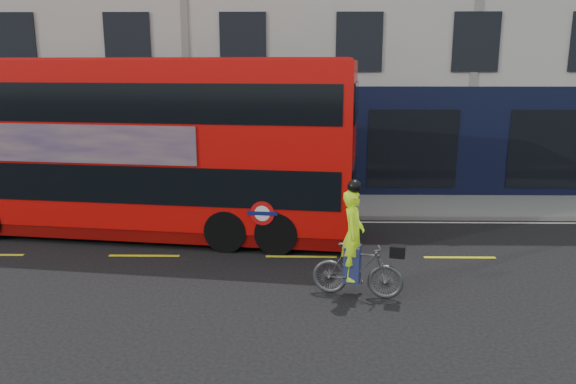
{
  "coord_description": "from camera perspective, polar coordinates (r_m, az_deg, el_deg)",
  "views": [
    {
      "loc": [
        3.89,
        -11.98,
        4.77
      ],
      "look_at": [
        3.65,
        2.06,
        1.55
      ],
      "focal_mm": 35.0,
      "sensor_mm": 36.0,
      "label": 1
    }
  ],
  "objects": [
    {
      "name": "road_edge_line",
      "position": [
        17.78,
        -11.73,
        -2.93
      ],
      "size": [
        58.0,
        0.1,
        0.01
      ],
      "primitive_type": "cube",
      "color": "silver",
      "rests_on": "ground"
    },
    {
      "name": "cyclist",
      "position": [
        11.8,
        6.94,
        -6.67
      ],
      "size": [
        1.98,
        0.98,
        2.5
      ],
      "rotation": [
        0.0,
        0.0,
        -0.24
      ],
      "color": "#4C4E51",
      "rests_on": "ground"
    },
    {
      "name": "ground",
      "position": [
        13.47,
        -16.07,
        -8.37
      ],
      "size": [
        120.0,
        120.0,
        0.0
      ],
      "primitive_type": "plane",
      "color": "black",
      "rests_on": "ground"
    },
    {
      "name": "lane_dashes",
      "position": [
        14.82,
        -14.4,
        -6.28
      ],
      "size": [
        58.0,
        0.12,
        0.01
      ],
      "primitive_type": null,
      "color": "yellow",
      "rests_on": "ground"
    },
    {
      "name": "pavement",
      "position": [
        19.47,
        -10.6,
        -1.33
      ],
      "size": [
        60.0,
        3.0,
        0.12
      ],
      "primitive_type": "cube",
      "color": "gray",
      "rests_on": "ground"
    },
    {
      "name": "bus",
      "position": [
        16.28,
        -15.04,
        4.53
      ],
      "size": [
        12.45,
        4.35,
        4.93
      ],
      "rotation": [
        0.0,
        0.0,
        -0.13
      ],
      "color": "red",
      "rests_on": "ground"
    },
    {
      "name": "kerb",
      "position": [
        18.05,
        -11.53,
        -2.48
      ],
      "size": [
        60.0,
        0.12,
        0.13
      ],
      "primitive_type": "cube",
      "color": "slate",
      "rests_on": "ground"
    }
  ]
}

